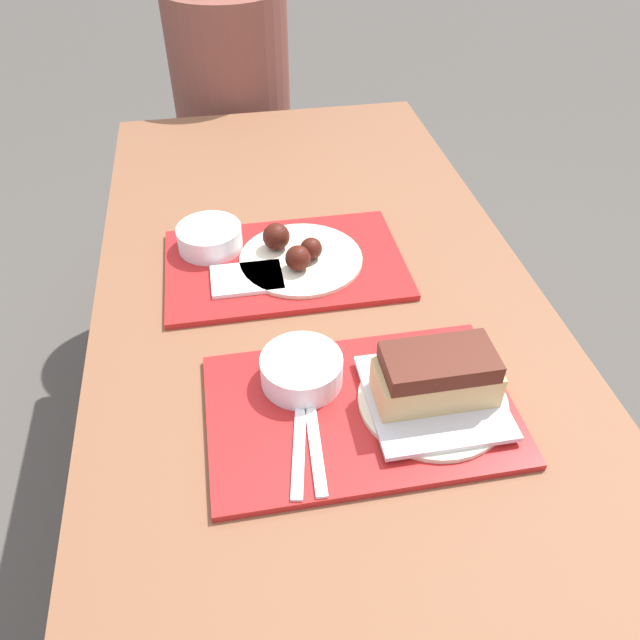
{
  "coord_description": "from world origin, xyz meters",
  "views": [
    {
      "loc": [
        -0.15,
        -0.79,
        1.47
      ],
      "look_at": [
        -0.02,
        -0.04,
        0.8
      ],
      "focal_mm": 35.0,
      "sensor_mm": 36.0,
      "label": 1
    }
  ],
  "objects_px": {
    "bowl_coleslaw_far": "(210,236)",
    "person_seated_across": "(231,80)",
    "tray_far": "(285,264)",
    "tray_near": "(360,409)",
    "wings_plate_far": "(297,254)",
    "brisket_sandwich_plate": "(435,384)",
    "bowl_coleslaw_near": "(302,368)"
  },
  "relations": [
    {
      "from": "bowl_coleslaw_far",
      "to": "person_seated_across",
      "type": "xyz_separation_m",
      "value": [
        0.1,
        0.87,
        -0.03
      ]
    },
    {
      "from": "tray_far",
      "to": "bowl_coleslaw_far",
      "type": "bearing_deg",
      "value": 152.1
    },
    {
      "from": "tray_near",
      "to": "tray_far",
      "type": "distance_m",
      "value": 0.38
    },
    {
      "from": "tray_near",
      "to": "wings_plate_far",
      "type": "xyz_separation_m",
      "value": [
        -0.04,
        0.37,
        0.02
      ]
    },
    {
      "from": "tray_near",
      "to": "tray_far",
      "type": "bearing_deg",
      "value": 99.19
    },
    {
      "from": "tray_near",
      "to": "brisket_sandwich_plate",
      "type": "distance_m",
      "value": 0.11
    },
    {
      "from": "bowl_coleslaw_far",
      "to": "tray_near",
      "type": "bearing_deg",
      "value": -66.32
    },
    {
      "from": "bowl_coleslaw_near",
      "to": "brisket_sandwich_plate",
      "type": "distance_m",
      "value": 0.2
    },
    {
      "from": "bowl_coleslaw_far",
      "to": "wings_plate_far",
      "type": "bearing_deg",
      "value": -24.56
    },
    {
      "from": "tray_far",
      "to": "bowl_coleslaw_near",
      "type": "height_order",
      "value": "bowl_coleslaw_near"
    },
    {
      "from": "tray_near",
      "to": "bowl_coleslaw_near",
      "type": "relative_size",
      "value": 3.6
    },
    {
      "from": "tray_near",
      "to": "wings_plate_far",
      "type": "distance_m",
      "value": 0.38
    },
    {
      "from": "bowl_coleslaw_near",
      "to": "person_seated_across",
      "type": "xyz_separation_m",
      "value": [
        -0.02,
        1.25,
        -0.03
      ]
    },
    {
      "from": "tray_far",
      "to": "wings_plate_far",
      "type": "bearing_deg",
      "value": -1.96
    },
    {
      "from": "tray_far",
      "to": "brisket_sandwich_plate",
      "type": "distance_m",
      "value": 0.42
    },
    {
      "from": "wings_plate_far",
      "to": "bowl_coleslaw_far",
      "type": "bearing_deg",
      "value": 155.44
    },
    {
      "from": "person_seated_across",
      "to": "bowl_coleslaw_near",
      "type": "bearing_deg",
      "value": -89.05
    },
    {
      "from": "person_seated_across",
      "to": "brisket_sandwich_plate",
      "type": "bearing_deg",
      "value": -81.31
    },
    {
      "from": "tray_far",
      "to": "person_seated_across",
      "type": "distance_m",
      "value": 0.94
    },
    {
      "from": "tray_near",
      "to": "wings_plate_far",
      "type": "relative_size",
      "value": 1.92
    },
    {
      "from": "bowl_coleslaw_near",
      "to": "tray_near",
      "type": "bearing_deg",
      "value": -41.52
    },
    {
      "from": "tray_far",
      "to": "wings_plate_far",
      "type": "xyz_separation_m",
      "value": [
        0.02,
        -0.0,
        0.02
      ]
    },
    {
      "from": "brisket_sandwich_plate",
      "to": "wings_plate_far",
      "type": "height_order",
      "value": "brisket_sandwich_plate"
    },
    {
      "from": "bowl_coleslaw_near",
      "to": "bowl_coleslaw_far",
      "type": "xyz_separation_m",
      "value": [
        -0.12,
        0.38,
        0.0
      ]
    },
    {
      "from": "tray_near",
      "to": "tray_far",
      "type": "relative_size",
      "value": 1.0
    },
    {
      "from": "tray_near",
      "to": "bowl_coleslaw_near",
      "type": "distance_m",
      "value": 0.11
    },
    {
      "from": "tray_far",
      "to": "person_seated_across",
      "type": "relative_size",
      "value": 0.61
    },
    {
      "from": "tray_near",
      "to": "bowl_coleslaw_far",
      "type": "xyz_separation_m",
      "value": [
        -0.2,
        0.45,
        0.03
      ]
    },
    {
      "from": "brisket_sandwich_plate",
      "to": "person_seated_across",
      "type": "relative_size",
      "value": 0.3
    },
    {
      "from": "bowl_coleslaw_near",
      "to": "bowl_coleslaw_far",
      "type": "height_order",
      "value": "same"
    },
    {
      "from": "wings_plate_far",
      "to": "tray_near",
      "type": "bearing_deg",
      "value": -84.28
    },
    {
      "from": "tray_near",
      "to": "bowl_coleslaw_near",
      "type": "xyz_separation_m",
      "value": [
        -0.08,
        0.07,
        0.03
      ]
    }
  ]
}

